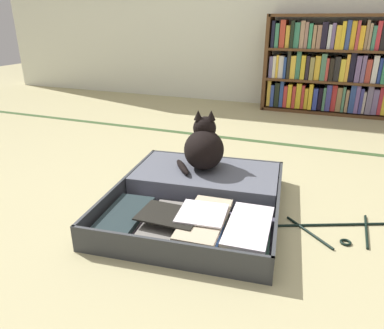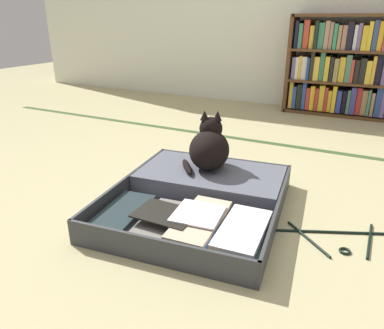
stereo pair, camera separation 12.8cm
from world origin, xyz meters
The scene contains 5 objects.
ground_plane centered at (0.00, 0.00, 0.00)m, with size 10.00×10.00×0.00m, color tan.
tatami_border centered at (0.00, 1.25, 0.00)m, with size 4.80×0.05×0.00m.
open_suitcase centered at (-0.13, 0.28, 0.04)m, with size 0.77×0.87×0.10m.
black_cat centered at (-0.18, 0.47, 0.20)m, with size 0.27×0.29×0.27m.
clothes_hanger centered at (0.43, 0.27, 0.01)m, with size 0.41×0.30×0.01m.
Camera 2 is at (0.46, -0.98, 0.76)m, focal length 33.67 mm.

